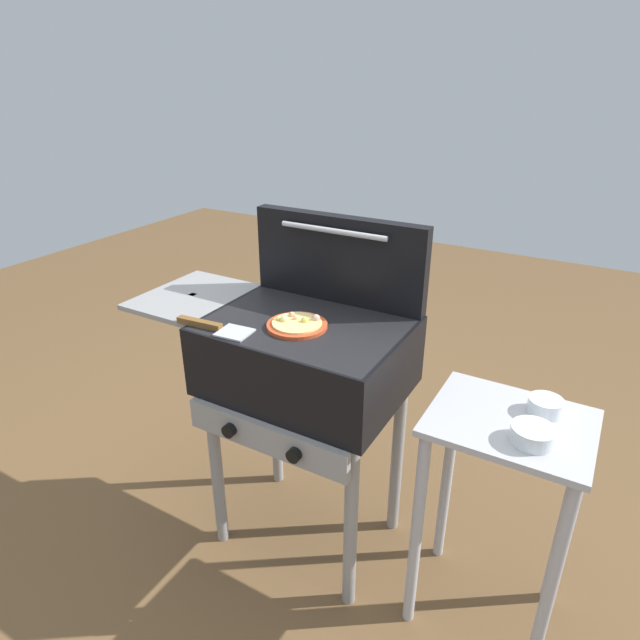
% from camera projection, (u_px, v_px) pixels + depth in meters
% --- Properties ---
extents(ground_plane, '(8.00, 8.00, 0.00)m').
position_uv_depth(ground_plane, '(309.00, 531.00, 2.11)').
color(ground_plane, brown).
extents(grill, '(0.96, 0.53, 0.90)m').
position_uv_depth(grill, '(303.00, 361.00, 1.79)').
color(grill, black).
rests_on(grill, ground_plane).
extents(grill_lid_open, '(0.63, 0.08, 0.30)m').
position_uv_depth(grill_lid_open, '(339.00, 259.00, 1.83)').
color(grill_lid_open, black).
rests_on(grill_lid_open, grill).
extents(pizza_cheese, '(0.19, 0.19, 0.04)m').
position_uv_depth(pizza_cheese, '(297.00, 324.00, 1.69)').
color(pizza_cheese, '#C64723').
rests_on(pizza_cheese, grill).
extents(spatula, '(0.26, 0.10, 0.02)m').
position_uv_depth(spatula, '(214.00, 327.00, 1.68)').
color(spatula, '#B7BABF').
rests_on(spatula, grill).
extents(prep_table, '(0.44, 0.36, 0.76)m').
position_uv_depth(prep_table, '(500.00, 481.00, 1.58)').
color(prep_table, '#B2B2B7').
rests_on(prep_table, ground_plane).
extents(topping_bowl_near, '(0.10, 0.10, 0.04)m').
position_uv_depth(topping_bowl_near, '(545.00, 406.00, 1.51)').
color(topping_bowl_near, silver).
rests_on(topping_bowl_near, prep_table).
extents(topping_bowl_far, '(0.11, 0.11, 0.04)m').
position_uv_depth(topping_bowl_far, '(532.00, 435.00, 1.39)').
color(topping_bowl_far, silver).
rests_on(topping_bowl_far, prep_table).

